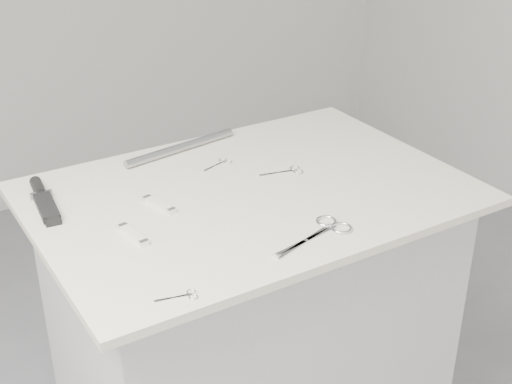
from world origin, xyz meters
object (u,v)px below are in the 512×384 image
pocket_knife_a (159,204)px  pocket_knife_b (133,234)px  embroidery_scissors_a (288,171)px  tiny_scissors (182,296)px  embroidery_scissors_b (220,163)px  large_shears (324,230)px  plinth (251,348)px  metal_rail (181,148)px  sheathed_knife (43,198)px

pocket_knife_a → pocket_knife_b: (-0.10, -0.09, 0.00)m
embroidery_scissors_a → tiny_scissors: 0.57m
pocket_knife_a → embroidery_scissors_b: bearing=-75.1°
large_shears → pocket_knife_a: pocket_knife_a is taller
tiny_scissors → pocket_knife_a: 0.36m
large_shears → tiny_scissors: 0.36m
plinth → pocket_knife_b: pocket_knife_b is taller
large_shears → metal_rail: bearing=84.0°
plinth → tiny_scissors: 0.65m
embroidery_scissors_b → pocket_knife_a: (-0.23, -0.13, 0.00)m
large_shears → tiny_scissors: large_shears is taller
pocket_knife_a → metal_rail: metal_rail is taller
tiny_scissors → sheathed_knife: sheathed_knife is taller
large_shears → sheathed_knife: 0.64m
sheathed_knife → pocket_knife_a: 0.27m
large_shears → embroidery_scissors_a: size_ratio=1.82×
embroidery_scissors_b → tiny_scissors: (-0.34, -0.47, -0.00)m
embroidery_scissors_a → pocket_knife_a: (-0.35, -0.00, 0.00)m
sheathed_knife → pocket_knife_b: bearing=-149.9°
embroidery_scissors_a → sheathed_knife: 0.59m
embroidery_scissors_a → pocket_knife_b: 0.46m
large_shears → pocket_knife_b: pocket_knife_b is taller
metal_rail → embroidery_scissors_b: bearing=-67.7°
pocket_knife_b → sheathed_knife: bearing=16.7°
embroidery_scissors_b → sheathed_knife: (-0.44, 0.03, 0.01)m
embroidery_scissors_a → metal_rail: metal_rail is taller
embroidery_scissors_b → metal_rail: 0.13m
embroidery_scissors_a → tiny_scissors: (-0.46, -0.34, -0.00)m
embroidery_scissors_b → embroidery_scissors_a: bearing=-65.6°
tiny_scissors → sheathed_knife: 0.51m
pocket_knife_b → pocket_knife_a: bearing=-54.6°
plinth → tiny_scissors: tiny_scissors is taller
large_shears → embroidery_scissors_b: (-0.02, 0.41, -0.00)m
plinth → sheathed_knife: size_ratio=4.28×
plinth → metal_rail: bearing=98.0°
plinth → tiny_scissors: (-0.33, -0.30, 0.47)m
embroidery_scissors_b → pocket_knife_a: 0.26m
plinth → embroidery_scissors_a: embroidery_scissors_a is taller
large_shears → embroidery_scissors_a: bearing=57.1°
large_shears → plinth: bearing=83.9°
pocket_knife_a → embroidery_scissors_a: bearing=-104.7°
large_shears → pocket_knife_b: (-0.35, 0.19, 0.00)m
embroidery_scissors_a → embroidery_scissors_b: 0.18m
embroidery_scissors_b → tiny_scissors: same height
pocket_knife_a → pocket_knife_b: 0.14m
plinth → embroidery_scissors_b: 0.50m
embroidery_scissors_a → tiny_scissors: size_ratio=1.41×
tiny_scissors → metal_rail: bearing=76.8°
pocket_knife_b → metal_rail: (0.28, 0.35, 0.00)m
plinth → pocket_knife_b: 0.58m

